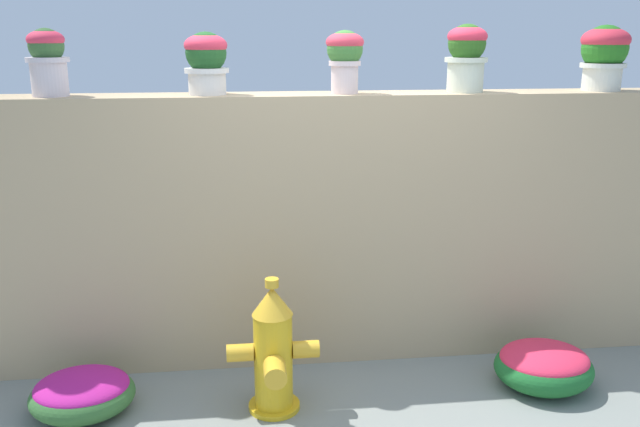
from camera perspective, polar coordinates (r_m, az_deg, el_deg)
ground_plane at (r=4.11m, az=3.30°, el=-17.11°), size 24.00×24.00×0.00m
stone_wall at (r=4.56m, az=1.52°, el=-1.24°), size 6.01×0.38×1.81m
potted_plant_1 at (r=4.48m, az=-22.12°, el=12.13°), size 0.26×0.26×0.41m
potted_plant_2 at (r=4.34m, az=-9.63°, el=12.82°), size 0.28×0.28×0.38m
potted_plant_3 at (r=4.36m, az=2.12°, el=13.36°), size 0.24×0.24×0.39m
potted_plant_4 at (r=4.56m, az=12.32°, el=13.16°), size 0.28×0.28×0.43m
potted_plant_5 at (r=4.95m, az=22.98°, el=12.48°), size 0.31×0.31×0.43m
fire_hydrant at (r=4.04m, az=-3.99°, el=-11.66°), size 0.54×0.44×0.83m
flower_bush_left at (r=4.60m, az=18.45°, el=-12.09°), size 0.62×0.56×0.29m
flower_bush_right at (r=4.35m, az=-19.51°, el=-14.13°), size 0.61×0.55×0.25m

